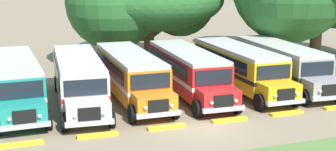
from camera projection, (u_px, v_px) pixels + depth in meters
ground_plane at (203, 128)px, 24.26m from camera, size 220.00×220.00×0.00m
parked_bus_slot_0 at (16, 80)px, 27.69m from camera, size 2.93×10.87×2.82m
parked_bus_slot_1 at (79, 78)px, 28.30m from camera, size 3.37×10.94×2.82m
parked_bus_slot_2 at (131, 73)px, 29.55m from camera, size 2.81×10.86×2.82m
parked_bus_slot_3 at (188, 70)px, 30.48m from camera, size 3.05×10.89×2.82m
parked_bus_slot_4 at (239, 66)px, 31.73m from camera, size 2.81×10.85×2.82m
parked_bus_slot_5 at (281, 63)px, 32.75m from camera, size 3.20×10.91×2.82m
curb_wheelstop_0 at (21, 144)px, 21.87m from camera, size 2.00×0.36×0.15m
curb_wheelstop_1 at (98, 135)px, 23.02m from camera, size 2.00×0.36×0.15m
curb_wheelstop_2 at (167, 127)px, 24.18m from camera, size 2.00×0.36×0.15m
curb_wheelstop_3 at (229, 120)px, 25.34m from camera, size 2.00×0.36×0.15m
curb_wheelstop_4 at (287, 113)px, 26.49m from camera, size 2.00×0.36×0.15m
broad_shade_tree at (142, 1)px, 40.81m from camera, size 13.71×13.66×9.16m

